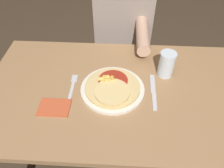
{
  "coord_description": "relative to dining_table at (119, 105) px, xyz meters",
  "views": [
    {
      "loc": [
        0.0,
        -0.69,
        1.49
      ],
      "look_at": [
        -0.04,
        -0.01,
        0.79
      ],
      "focal_mm": 35.0,
      "sensor_mm": 36.0,
      "label": 1
    }
  ],
  "objects": [
    {
      "name": "knife",
      "position": [
        0.15,
        -0.01,
        0.12
      ],
      "size": [
        0.03,
        0.22,
        0.0
      ],
      "color": "silver",
      "rests_on": "dining_table"
    },
    {
      "name": "drinking_glass",
      "position": [
        0.22,
        0.12,
        0.18
      ],
      "size": [
        0.08,
        0.08,
        0.13
      ],
      "color": "silver",
      "rests_on": "dining_table"
    },
    {
      "name": "pizza",
      "position": [
        -0.04,
        -0.01,
        0.14
      ],
      "size": [
        0.25,
        0.25,
        0.04
      ],
      "color": "#DBBC7A",
      "rests_on": "plate"
    },
    {
      "name": "plate",
      "position": [
        -0.04,
        -0.01,
        0.12
      ],
      "size": [
        0.29,
        0.29,
        0.01
      ],
      "color": "silver",
      "rests_on": "dining_table"
    },
    {
      "name": "fork",
      "position": [
        -0.23,
        0.01,
        0.12
      ],
      "size": [
        0.03,
        0.18,
        0.0
      ],
      "color": "silver",
      "rests_on": "dining_table"
    },
    {
      "name": "ground_plane",
      "position": [
        0.0,
        0.0,
        -0.63
      ],
      "size": [
        8.0,
        8.0,
        0.0
      ],
      "primitive_type": "plane",
      "color": "#423323"
    },
    {
      "name": "napkin",
      "position": [
        -0.28,
        -0.12,
        0.12
      ],
      "size": [
        0.13,
        0.09,
        0.01
      ],
      "color": "#C6512D",
      "rests_on": "dining_table"
    },
    {
      "name": "dining_table",
      "position": [
        0.0,
        0.0,
        0.0
      ],
      "size": [
        1.29,
        0.73,
        0.75
      ],
      "color": "#9E754C",
      "rests_on": "ground_plane"
    },
    {
      "name": "person_diner",
      "position": [
        0.0,
        0.6,
        0.04
      ],
      "size": [
        0.36,
        0.52,
        1.16
      ],
      "color": "#2D2D38",
      "rests_on": "ground_plane"
    }
  ]
}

